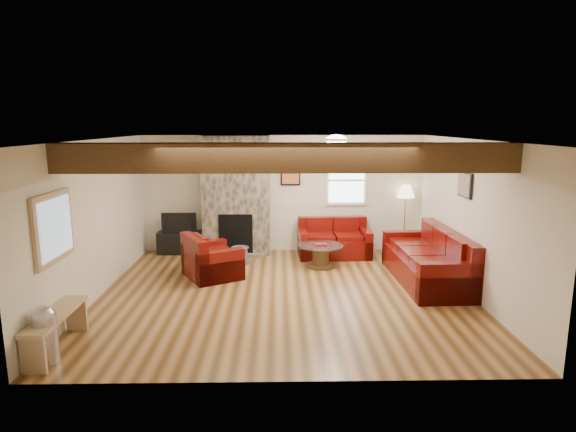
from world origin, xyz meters
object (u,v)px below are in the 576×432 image
Objects in this scene: armchair_red at (212,256)px; coffee_table at (321,256)px; loveseat at (334,238)px; sofa_three at (426,256)px; television at (180,222)px; tv_cabinet at (181,242)px; floor_lamp at (406,195)px.

armchair_red reaches higher than coffee_table.
armchair_red is (-2.36, -1.33, 0.00)m from loveseat.
television is (-4.69, 1.97, 0.23)m from sofa_three.
coffee_table is 1.20× the size of television.
tv_cabinet is at bearing 160.53° from coffee_table.
sofa_three reaches higher than loveseat.
floor_lamp reaches higher than tv_cabinet.
sofa_three is 2.20m from loveseat.
armchair_red is at bearing -96.79° from sofa_three.
television is at bearing 0.00° from tv_cabinet.
armchair_red is 2.11m from coffee_table.
sofa_three is at bearing -27.89° from coffee_table.
sofa_three is 5.09m from tv_cabinet.
floor_lamp is (4.81, 0.02, 0.56)m from television.
television is at bearing 160.53° from coffee_table.
sofa_three is 5.09m from television.
television reaches higher than tv_cabinet.
sofa_three is at bearing -22.78° from tv_cabinet.
tv_cabinet reaches higher than coffee_table.
loveseat is 1.55× the size of tv_cabinet.
sofa_three is 2.49× the size of tv_cabinet.
loveseat is 2.01× the size of television.
floor_lamp reaches higher than armchair_red.
sofa_three is 2.02m from coffee_table.
floor_lamp is at bearing 29.12° from coffee_table.
floor_lamp is (4.81, 0.02, 1.01)m from tv_cabinet.
loveseat is 0.83m from coffee_table.
television is (-0.90, 1.63, 0.29)m from armchair_red.
loveseat is 2.71m from armchair_red.
coffee_table is 0.60× the size of floor_lamp.
floor_lamp reaches higher than television.
floor_lamp is at bearing 0.24° from television.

